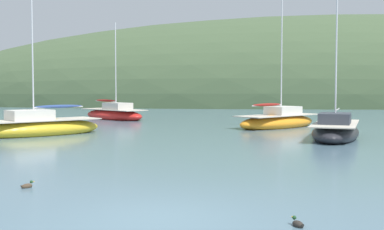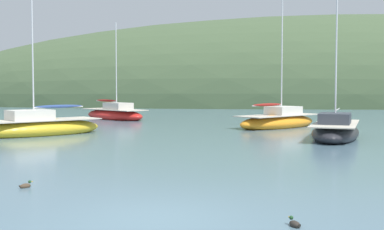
{
  "view_description": "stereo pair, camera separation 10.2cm",
  "coord_description": "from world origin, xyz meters",
  "views": [
    {
      "loc": [
        1.29,
        -11.22,
        2.95
      ],
      "look_at": [
        0.0,
        20.0,
        1.2
      ],
      "focal_mm": 47.07,
      "sensor_mm": 36.0,
      "label": 1
    },
    {
      "loc": [
        1.39,
        -11.21,
        2.95
      ],
      "look_at": [
        0.0,
        20.0,
        1.2
      ],
      "focal_mm": 47.07,
      "sensor_mm": 36.0,
      "label": 2
    }
  ],
  "objects": [
    {
      "name": "far_shoreline_hill",
      "position": [
        25.24,
        72.68,
        0.09
      ],
      "size": [
        150.0,
        36.0,
        32.39
      ],
      "color": "#425638",
      "rests_on": "ground"
    },
    {
      "name": "duck_lone_right",
      "position": [
        3.09,
        -0.65,
        0.05
      ],
      "size": [
        0.3,
        0.41,
        0.24
      ],
      "color": "#2D2823",
      "rests_on": "ground"
    },
    {
      "name": "ground_plane",
      "position": [
        0.0,
        0.0,
        0.0
      ],
      "size": [
        400.0,
        400.0,
        0.0
      ],
      "primitive_type": "plane",
      "color": "slate"
    },
    {
      "name": "sailboat_orange_cutter",
      "position": [
        8.28,
        17.59,
        0.44
      ],
      "size": [
        4.69,
        7.91,
        9.01
      ],
      "color": "#232328",
      "rests_on": "ground"
    },
    {
      "name": "duck_lead",
      "position": [
        -4.14,
        3.15,
        0.05
      ],
      "size": [
        0.36,
        0.38,
        0.24
      ],
      "color": "#473828",
      "rests_on": "ground"
    },
    {
      "name": "sailboat_white_near",
      "position": [
        6.06,
        25.53,
        0.46
      ],
      "size": [
        7.29,
        7.2,
        10.25
      ],
      "color": "orange",
      "rests_on": "ground"
    },
    {
      "name": "sailboat_blue_center",
      "position": [
        -9.36,
        19.12,
        0.47
      ],
      "size": [
        7.61,
        7.3,
        10.54
      ],
      "color": "gold",
      "rests_on": "ground"
    },
    {
      "name": "sailboat_red_portside",
      "position": [
        -7.72,
        34.24,
        0.45
      ],
      "size": [
        7.35,
        7.12,
        9.01
      ],
      "color": "red",
      "rests_on": "ground"
    }
  ]
}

